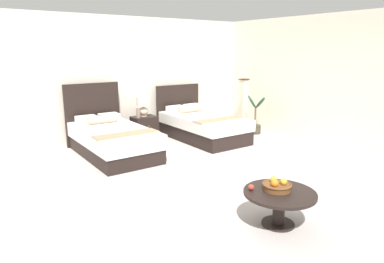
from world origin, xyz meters
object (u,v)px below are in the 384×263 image
Objects in this scene: nightstand at (144,128)px; table_lamp at (143,105)px; potted_palm at (255,123)px; loose_apple at (251,187)px; coffee_table at (279,200)px; vase at (138,113)px; bed_near_window at (112,139)px; floor_lamp_corner at (243,104)px; fruit_bowl at (277,186)px; bed_near_corner at (201,125)px.

table_lamp is at bearing 90.00° from nightstand.
nightstand is 0.53m from table_lamp.
nightstand is at bearing 157.50° from potted_palm.
loose_apple is 0.07× the size of potted_palm.
coffee_table is at bearing -43.39° from loose_apple.
vase reaches higher than loose_apple.
bed_near_window is 1.67× the size of floor_lamp_corner.
nightstand is 0.65× the size of coffee_table.
loose_apple is at bearing -86.01° from bed_near_window.
floor_lamp_corner is 1.36× the size of potted_palm.
loose_apple is 0.05× the size of floor_lamp_corner.
bed_near_window is 3.72m from fruit_bowl.
potted_palm is at bearing 47.81° from fruit_bowl.
bed_near_window reaches higher than potted_palm.
loose_apple is at bearing -135.91° from potted_palm.
nightstand is 7.65× the size of loose_apple.
vase is 0.62× the size of fruit_bowl.
loose_apple is (-0.24, 0.22, 0.13)m from coffee_table.
floor_lamp_corner is 0.68m from potted_palm.
floor_lamp_corner is at bearing 8.17° from bed_near_corner.
bed_near_corner is at bearing -0.22° from bed_near_window.
table_lamp is 4.42m from fruit_bowl.
fruit_bowl is (-0.56, -4.35, 0.20)m from nightstand.
bed_near_window reaches higher than fruit_bowl.
bed_near_corner is 1.45m from vase.
table_lamp is at bearing 82.76° from fruit_bowl.
loose_apple is (-0.81, -4.19, 0.18)m from nightstand.
bed_near_window is at bearing 97.32° from coffee_table.
bed_near_corner is at bearing 65.90° from coffee_table.
floor_lamp_corner is at bearing 47.74° from loose_apple.
bed_near_window is at bearing -146.94° from table_lamp.
potted_palm reaches higher than loose_apple.
potted_palm is (3.03, 3.39, -0.05)m from coffee_table.
fruit_bowl is 0.36× the size of potted_palm.
bed_near_window is 3.53m from potted_palm.
nightstand is at bearing 79.12° from loose_apple.
floor_lamp_corner reaches higher than coffee_table.
vase is at bearing 84.65° from coffee_table.
nightstand is 2.65m from floor_lamp_corner.
bed_near_window is 1.24m from nightstand.
floor_lamp_corner reaches higher than vase.
bed_near_corner is 6.26× the size of fruit_bowl.
table_lamp is 6.31× the size of loose_apple.
table_lamp is 0.34× the size of floor_lamp_corner.
table_lamp is 0.53× the size of coffee_table.
floor_lamp_corner is (2.58, -0.46, 0.37)m from nightstand.
floor_lamp_corner is at bearing 3.22° from bed_near_window.
bed_near_corner reaches higher than potted_palm.
table_lamp is at bearing 20.52° from vase.
vase reaches higher than fruit_bowl.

